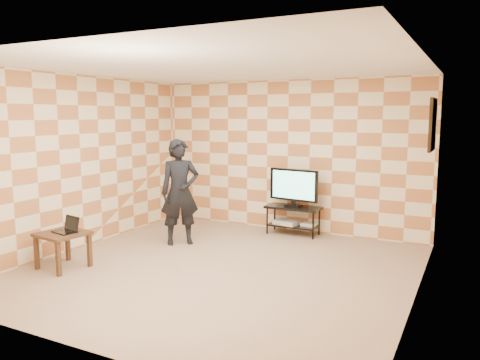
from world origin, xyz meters
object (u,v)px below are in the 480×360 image
person (180,192)px  tv (294,186)px  side_table (63,239)px  tv_stand (293,214)px

person → tv: bearing=0.5°
side_table → person: bearing=67.4°
tv_stand → person: bearing=-135.6°
tv → side_table: size_ratio=1.38×
tv_stand → tv: (0.00, -0.00, 0.50)m
tv → side_table: bearing=-124.4°
tv_stand → tv: bearing=-82.4°
tv_stand → side_table: size_ratio=1.47×
tv_stand → side_table: 3.82m
tv_stand → side_table: same height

